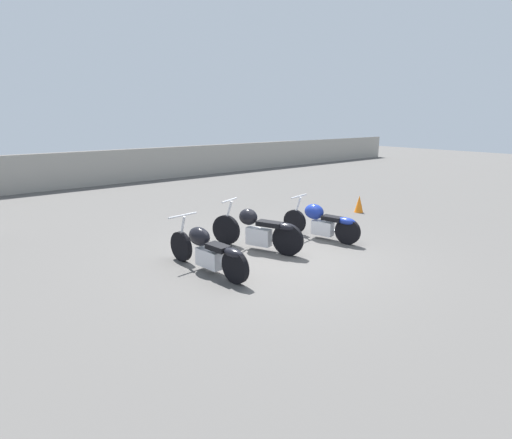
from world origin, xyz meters
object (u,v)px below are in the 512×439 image
(motorcycle_slot_0, at_px, (207,250))
(motorcycle_slot_2, at_px, (321,221))
(traffic_cone_near, at_px, (359,204))
(motorcycle_slot_1, at_px, (257,230))

(motorcycle_slot_0, bearing_deg, motorcycle_slot_2, -4.78)
(motorcycle_slot_0, distance_m, traffic_cone_near, 6.21)
(motorcycle_slot_0, xyz_separation_m, motorcycle_slot_2, (3.18, 0.07, -0.00))
(motorcycle_slot_1, relative_size, motorcycle_slot_2, 1.05)
(motorcycle_slot_0, bearing_deg, traffic_cone_near, 4.70)
(motorcycle_slot_1, height_order, traffic_cone_near, motorcycle_slot_1)
(traffic_cone_near, bearing_deg, motorcycle_slot_2, -159.55)
(motorcycle_slot_0, height_order, motorcycle_slot_2, motorcycle_slot_0)
(motorcycle_slot_0, bearing_deg, motorcycle_slot_1, 8.19)
(motorcycle_slot_1, distance_m, motorcycle_slot_2, 1.70)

